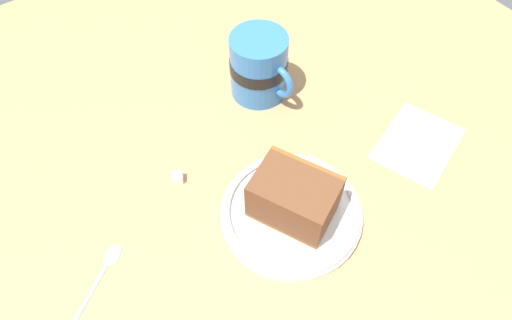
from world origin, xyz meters
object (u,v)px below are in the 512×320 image
tea_mug (259,66)px  teaspoon (102,271)px  small_plate (291,212)px  folded_napkin (418,143)px  sugar_cube (178,177)px  cake_slice (294,197)px

tea_mug → teaspoon: 37.03cm
small_plate → folded_napkin: 22.84cm
teaspoon → sugar_cube: sugar_cube is taller
tea_mug → folded_napkin: size_ratio=0.89×
cake_slice → sugar_cube: (13.56, 9.77, -3.69)cm
sugar_cube → folded_napkin: bearing=-115.1°
small_plate → cake_slice: 3.42cm
cake_slice → sugar_cube: cake_slice is taller
teaspoon → small_plate: bearing=-106.7°
folded_napkin → sugar_cube: size_ratio=9.29×
teaspoon → sugar_cube: size_ratio=8.26×
teaspoon → cake_slice: bearing=-106.3°
tea_mug → folded_napkin: 26.58cm
cake_slice → sugar_cube: bearing=35.8°
cake_slice → teaspoon: 25.58cm
tea_mug → teaspoon: size_ratio=1.01×
sugar_cube → teaspoon: bearing=114.1°
cake_slice → teaspoon: cake_slice is taller
folded_napkin → teaspoon: bearing=79.5°
small_plate → sugar_cube: (13.68, 9.52, -0.28)cm
cake_slice → tea_mug: (21.11, -9.65, 1.04)cm
small_plate → cake_slice: bearing=-64.0°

